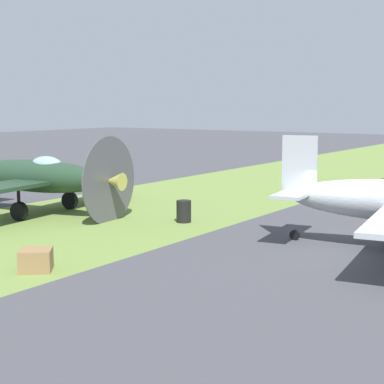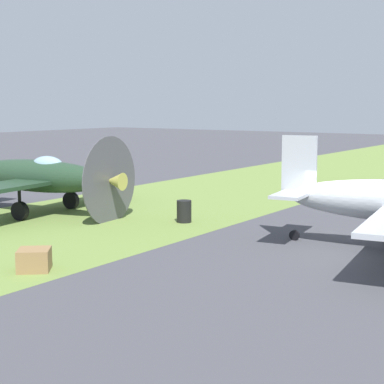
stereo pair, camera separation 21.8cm
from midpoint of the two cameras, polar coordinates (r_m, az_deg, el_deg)
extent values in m
plane|color=#424247|center=(22.38, 13.60, -4.60)|extent=(160.00, 160.00, 0.00)
cube|color=olive|center=(27.68, -6.87, -2.04)|extent=(120.00, 11.00, 0.01)
cube|color=#B2B7BC|center=(22.28, 9.91, 2.31)|extent=(0.29, 1.24, 2.13)
cube|color=#B2B7BC|center=(22.39, 9.86, 0.03)|extent=(3.69, 1.52, 0.11)
cylinder|color=black|center=(22.68, 9.49, -3.86)|extent=(0.19, 0.37, 0.36)
ellipsoid|color=#233D28|center=(28.46, -13.70, 1.43)|extent=(2.28, 7.89, 1.42)
cube|color=#233D28|center=(28.18, -12.99, 1.04)|extent=(11.13, 3.16, 0.16)
cone|color=#B7B24C|center=(25.89, -6.76, 0.98)|extent=(0.82, 0.88, 0.73)
cylinder|color=#4C4C51|center=(26.02, -7.17, 1.00)|extent=(3.64, 0.46, 3.66)
ellipsoid|color=#8CB2C6|center=(27.97, -12.68, 2.37)|extent=(0.98, 1.68, 0.80)
cylinder|color=black|center=(29.52, -10.65, -0.74)|extent=(0.34, 0.80, 0.78)
cylinder|color=black|center=(29.44, -10.68, 0.31)|extent=(0.14, 0.14, 1.10)
cylinder|color=black|center=(27.04, -15.03, -1.67)|extent=(0.34, 0.80, 0.78)
cylinder|color=black|center=(26.96, -15.07, -0.52)|extent=(0.14, 0.14, 1.10)
cylinder|color=black|center=(25.67, -0.47, -1.76)|extent=(0.60, 0.60, 0.90)
cube|color=olive|center=(18.83, -13.72, -5.96)|extent=(1.27, 1.27, 0.64)
camera|label=1|loc=(0.11, -89.74, 0.04)|focal=59.15mm
camera|label=2|loc=(0.11, 90.26, -0.04)|focal=59.15mm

